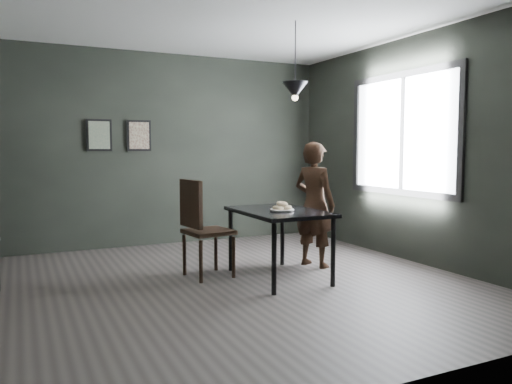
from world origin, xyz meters
name	(u,v)px	position (x,y,z in m)	size (l,w,h in m)	color
ground	(228,284)	(0.00, 0.00, 0.00)	(5.00, 5.00, 0.00)	#342F2D
back_wall	(163,150)	(0.00, 2.50, 1.40)	(5.00, 0.10, 2.80)	black
ceiling	(226,9)	(0.00, 0.00, 2.80)	(5.00, 5.00, 0.02)	silver
window_assembly	(402,134)	(2.47, 0.20, 1.60)	(0.04, 1.96, 1.56)	white
cafe_table	(279,217)	(0.60, 0.00, 0.67)	(0.80, 1.20, 0.75)	black
white_plate	(282,210)	(0.58, -0.10, 0.76)	(0.23, 0.23, 0.01)	white
donut_pile	(282,207)	(0.58, -0.10, 0.80)	(0.23, 0.17, 0.09)	#F7E1C0
woman	(314,204)	(1.25, 0.32, 0.75)	(0.55, 0.36, 1.49)	black
wood_chair	(201,222)	(-0.16, 0.38, 0.61)	(0.53, 0.53, 1.08)	black
pendant_lamp	(295,90)	(0.85, 0.10, 2.05)	(0.28, 0.28, 0.86)	black
framed_print_left	(99,135)	(-0.90, 2.47, 1.60)	(0.34, 0.04, 0.44)	black
framed_print_right	(139,136)	(-0.35, 2.47, 1.60)	(0.34, 0.04, 0.44)	black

